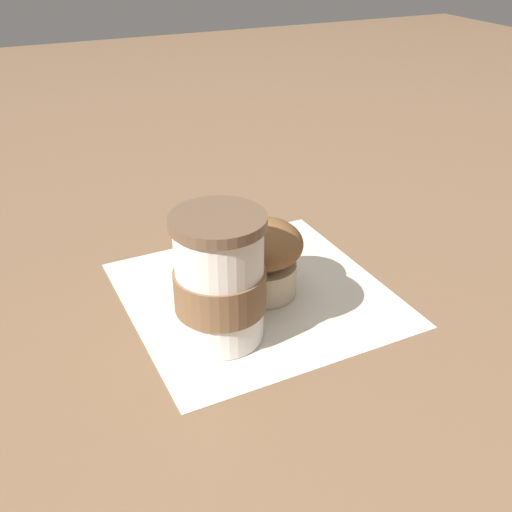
{
  "coord_description": "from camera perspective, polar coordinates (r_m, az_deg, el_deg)",
  "views": [
    {
      "loc": [
        -0.47,
        0.22,
        0.34
      ],
      "look_at": [
        0.0,
        0.0,
        0.05
      ],
      "focal_mm": 42.0,
      "sensor_mm": 36.0,
      "label": 1
    }
  ],
  "objects": [
    {
      "name": "muffin",
      "position": [
        0.6,
        0.6,
        0.16
      ],
      "size": [
        0.08,
        0.08,
        0.08
      ],
      "color": "beige",
      "rests_on": "paper_napkin"
    },
    {
      "name": "ground_plane",
      "position": [
        0.62,
        0.0,
        -3.66
      ],
      "size": [
        3.0,
        3.0,
        0.0
      ],
      "primitive_type": "plane",
      "color": "brown"
    },
    {
      "name": "banana",
      "position": [
        0.61,
        -3.74,
        -2.24
      ],
      "size": [
        0.14,
        0.11,
        0.04
      ],
      "color": "gold",
      "rests_on": "paper_napkin"
    },
    {
      "name": "coffee_cup",
      "position": [
        0.53,
        -3.46,
        -2.34
      ],
      "size": [
        0.08,
        0.08,
        0.12
      ],
      "color": "silver",
      "rests_on": "paper_napkin"
    },
    {
      "name": "paper_napkin",
      "position": [
        0.62,
        0.0,
        -3.6
      ],
      "size": [
        0.27,
        0.27,
        0.0
      ],
      "primitive_type": "cube",
      "rotation": [
        0.0,
        0.0,
        0.03
      ],
      "color": "beige",
      "rests_on": "ground_plane"
    },
    {
      "name": "sugar_packet",
      "position": [
        0.77,
        -2.05,
        3.46
      ],
      "size": [
        0.04,
        0.05,
        0.01
      ],
      "primitive_type": "cube",
      "rotation": [
        0.0,
        0.0,
        1.44
      ],
      "color": "#E0B27F",
      "rests_on": "ground_plane"
    }
  ]
}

